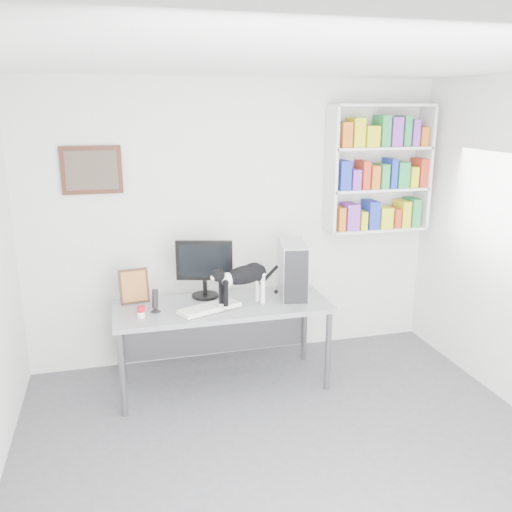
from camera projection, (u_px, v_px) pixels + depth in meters
name	position (u px, v px, depth m)	size (l,w,h in m)	color
room	(307.00, 288.00, 3.36)	(4.01, 4.01, 2.70)	#5A5A5F
bookshelf	(379.00, 169.00, 5.30)	(1.03, 0.28, 1.24)	silver
wall_art	(92.00, 170.00, 4.73)	(0.52, 0.04, 0.42)	#492617
desk	(223.00, 345.00, 4.82)	(1.86, 0.72, 0.78)	gray
monitor	(205.00, 268.00, 4.82)	(0.50, 0.24, 0.54)	black
keyboard	(209.00, 308.00, 4.57)	(0.53, 0.20, 0.04)	white
pc_tower	(292.00, 269.00, 4.88)	(0.22, 0.49, 0.49)	#ABABB0
speaker	(155.00, 300.00, 4.51)	(0.09, 0.09, 0.20)	black
leaning_print	(134.00, 285.00, 4.72)	(0.25, 0.10, 0.31)	#492617
soup_can	(141.00, 312.00, 4.41)	(0.06, 0.06, 0.10)	red
cat	(244.00, 285.00, 4.61)	(0.62, 0.17, 0.38)	black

